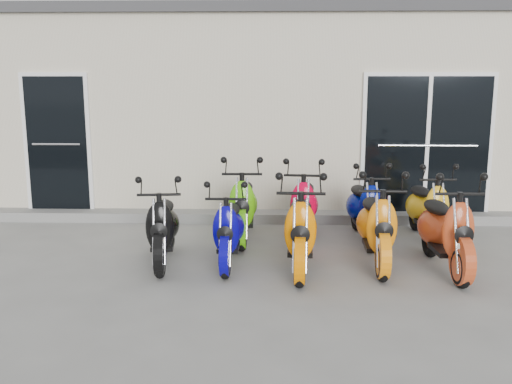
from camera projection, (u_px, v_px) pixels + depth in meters
ground at (254, 261)px, 7.03m from camera, size 80.00×80.00×0.00m
building at (263, 109)px, 11.81m from camera, size 14.00×6.00×3.20m
roof_cap at (263, 25)px, 11.49m from camera, size 14.20×6.20×0.16m
front_step at (259, 217)px, 8.99m from camera, size 14.00×0.40×0.15m
door_left at (57, 140)px, 9.01m from camera, size 1.07×0.08×2.22m
door_right at (427, 141)px, 8.83m from camera, size 2.02×0.08×2.22m
scooter_front_black at (162, 218)px, 6.84m from camera, size 0.74×1.60×1.14m
scooter_front_blue at (229, 221)px, 6.79m from camera, size 0.54×1.48×1.09m
scooter_front_orange_a at (301, 219)px, 6.58m from camera, size 0.69×1.69×1.23m
scooter_front_orange_b at (377, 216)px, 6.75m from camera, size 0.66×1.67×1.22m
scooter_front_red at (446, 220)px, 6.56m from camera, size 0.67×1.68×1.23m
scooter_back_green at (243, 197)px, 7.87m from camera, size 0.64×1.67×1.22m
scooter_back_red at (304, 198)px, 7.86m from camera, size 0.72×1.67×1.20m
scooter_back_blue at (365, 200)px, 7.88m from camera, size 0.67×1.57×1.13m
scooter_back_yellow at (428, 200)px, 7.86m from camera, size 0.66×1.56×1.13m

